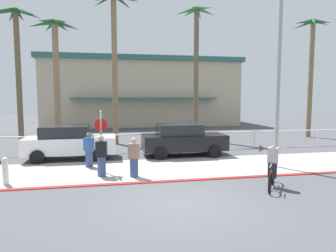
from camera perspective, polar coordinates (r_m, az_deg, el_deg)
name	(u,v)px	position (r m, az deg, el deg)	size (l,w,h in m)	color
ground_plane	(144,147)	(18.76, -4.64, -4.04)	(80.00, 80.00, 0.00)	#4C4C51
sidewalk_strip	(158,169)	(13.12, -1.87, -8.14)	(44.00, 4.00, 0.02)	#ADAAA0
curb_paint	(167,181)	(11.22, -0.25, -10.49)	(44.00, 0.24, 0.03)	maroon
building_backdrop	(141,92)	(35.15, -5.18, 6.46)	(21.37, 10.57, 7.36)	#BCAD8E
rail_fence	(147,137)	(17.16, -4.12, -2.11)	(26.85, 0.08, 1.04)	white
stop_sign_bike_lane	(101,132)	(12.56, -12.68, -1.17)	(0.52, 0.56, 2.56)	gray
bollard_1	(5,171)	(12.16, -28.64, -7.48)	(0.20, 0.20, 1.00)	white
streetlight_curb	(282,70)	(13.79, 20.88, 10.01)	(0.24, 2.54, 7.50)	#9EA0A5
palm_tree_2	(16,41)	(23.02, -27.03, 14.28)	(3.23, 3.29, 9.06)	brown
palm_tree_3	(56,56)	(19.43, -20.65, 12.41)	(3.00, 3.16, 7.74)	#846B4C
palm_tree_4	(114,35)	(20.55, -10.20, 16.81)	(3.11, 3.17, 9.83)	#846B4C
palm_tree_5	(196,48)	(22.39, 5.41, 14.61)	(3.07, 2.70, 9.62)	brown
palm_tree_6	(311,55)	(25.97, 25.66, 12.14)	(2.95, 2.82, 9.06)	#756047
car_white_1	(70,142)	(15.77, -18.27, -2.93)	(4.40, 2.02, 1.69)	white
car_black_2	(183,139)	(15.89, 2.88, -2.59)	(4.40, 2.02, 1.69)	black
cyclist_red_0	(272,168)	(10.94, 19.30, -7.55)	(1.11, 1.52, 1.50)	black
pedestrian_0	(89,151)	(13.73, -14.87, -4.72)	(0.48, 0.44, 1.56)	#384C7A
pedestrian_1	(134,159)	(11.72, -6.51, -6.32)	(0.47, 0.43, 1.56)	#384C7A
pedestrian_2	(101,158)	(12.01, -12.59, -5.93)	(0.44, 0.38, 1.64)	#384C7A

